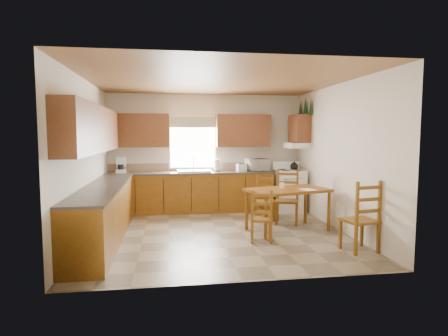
{
  "coord_description": "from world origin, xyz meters",
  "views": [
    {
      "loc": [
        -0.86,
        -6.52,
        1.78
      ],
      "look_at": [
        0.15,
        0.3,
        1.15
      ],
      "focal_mm": 30.0,
      "sensor_mm": 36.0,
      "label": 1
    }
  ],
  "objects": [
    {
      "name": "toaster",
      "position": [
        0.8,
        1.91,
        1.01
      ],
      "size": [
        0.24,
        0.18,
        0.17
      ],
      "primitive_type": "cube",
      "rotation": [
        0.0,
        0.0,
        0.25
      ],
      "color": "white",
      "rests_on": "counter_back"
    },
    {
      "name": "window_pane",
      "position": [
        -0.3,
        2.21,
        1.55
      ],
      "size": [
        1.05,
        0.01,
        1.1
      ],
      "primitive_type": "cube",
      "color": "white",
      "rests_on": "wall_back"
    },
    {
      "name": "counter_back",
      "position": [
        -0.38,
        1.95,
        0.9
      ],
      "size": [
        3.75,
        0.63,
        0.04
      ],
      "primitive_type": "cube",
      "color": "#433B36",
      "rests_on": "lower_cab_back"
    },
    {
      "name": "backsplash",
      "position": [
        -0.38,
        2.24,
        1.01
      ],
      "size": [
        3.75,
        0.01,
        0.18
      ],
      "primitive_type": "cube",
      "color": "#927359",
      "rests_on": "counter_back"
    },
    {
      "name": "stove",
      "position": [
        1.88,
        1.67,
        0.47
      ],
      "size": [
        0.69,
        0.7,
        0.94
      ],
      "primitive_type": "cube",
      "rotation": [
        0.0,
        0.0,
        -0.08
      ],
      "color": "white",
      "rests_on": "floor"
    },
    {
      "name": "coffeemaker",
      "position": [
        -1.91,
        1.97,
        1.1
      ],
      "size": [
        0.23,
        0.27,
        0.35
      ],
      "primitive_type": "cube",
      "rotation": [
        0.0,
        0.0,
        -0.11
      ],
      "color": "white",
      "rests_on": "counter_back"
    },
    {
      "name": "paper_towel",
      "position": [
        0.23,
        2.0,
        1.06
      ],
      "size": [
        0.15,
        0.15,
        0.27
      ],
      "primitive_type": "cylinder",
      "rotation": [
        0.0,
        0.0,
        0.38
      ],
      "color": "white",
      "rests_on": "counter_back"
    },
    {
      "name": "upper_cab_stove",
      "position": [
        2.08,
        1.65,
        1.9
      ],
      "size": [
        0.33,
        0.62,
        0.62
      ],
      "primitive_type": "cube",
      "color": "brown",
      "rests_on": "wall_right"
    },
    {
      "name": "microwave",
      "position": [
        1.18,
        1.95,
        1.06
      ],
      "size": [
        0.56,
        0.48,
        0.28
      ],
      "primitive_type": "imported",
      "rotation": [
        0.0,
        0.0,
        0.35
      ],
      "color": "white",
      "rests_on": "counter_back"
    },
    {
      "name": "chair_far_left",
      "position": [
        1.12,
        0.91,
        0.45
      ],
      "size": [
        0.44,
        0.42,
        0.91
      ],
      "primitive_type": "cube",
      "rotation": [
        0.0,
        0.0,
        -0.17
      ],
      "color": "brown",
      "rests_on": "floor"
    },
    {
      "name": "lower_cab_back",
      "position": [
        -0.38,
        1.95,
        0.44
      ],
      "size": [
        3.75,
        0.6,
        0.88
      ],
      "primitive_type": "cube",
      "color": "brown",
      "rests_on": "floor"
    },
    {
      "name": "chair_near_right",
      "position": [
        1.99,
        -1.31,
        0.54
      ],
      "size": [
        0.52,
        0.5,
        1.09
      ],
      "primitive_type": "cube",
      "rotation": [
        0.0,
        0.0,
        3.31
      ],
      "color": "brown",
      "rests_on": "floor"
    },
    {
      "name": "window_frame",
      "position": [
        -0.3,
        2.22,
        1.55
      ],
      "size": [
        1.13,
        0.02,
        1.18
      ],
      "primitive_type": "cube",
      "color": "white",
      "rests_on": "wall_back"
    },
    {
      "name": "wall_front",
      "position": [
        0.0,
        -2.25,
        1.35
      ],
      "size": [
        4.5,
        4.5,
        0.0
      ],
      "primitive_type": "plane",
      "color": "beige",
      "rests_on": "floor"
    },
    {
      "name": "window_valance",
      "position": [
        -0.3,
        2.19,
        2.05
      ],
      "size": [
        1.19,
        0.01,
        0.24
      ],
      "primitive_type": "cube",
      "color": "#465A36",
      "rests_on": "wall_back"
    },
    {
      "name": "wall_left",
      "position": [
        -2.25,
        0.0,
        1.35
      ],
      "size": [
        4.5,
        4.5,
        0.0
      ],
      "primitive_type": "plane",
      "color": "beige",
      "rests_on": "floor"
    },
    {
      "name": "wall_right",
      "position": [
        2.25,
        0.0,
        1.35
      ],
      "size": [
        4.5,
        4.5,
        0.0
      ],
      "primitive_type": "plane",
      "color": "beige",
      "rests_on": "floor"
    },
    {
      "name": "upper_cab_back_left",
      "position": [
        -1.55,
        2.08,
        1.85
      ],
      "size": [
        1.41,
        0.33,
        0.75
      ],
      "primitive_type": "cube",
      "color": "brown",
      "rests_on": "wall_back"
    },
    {
      "name": "wall_back",
      "position": [
        0.0,
        2.25,
        1.35
      ],
      "size": [
        4.5,
        4.5,
        0.0
      ],
      "primitive_type": "plane",
      "color": "beige",
      "rests_on": "floor"
    },
    {
      "name": "upper_cab_left",
      "position": [
        -2.08,
        -0.15,
        1.85
      ],
      "size": [
        0.33,
        3.6,
        0.75
      ],
      "primitive_type": "cube",
      "color": "brown",
      "rests_on": "wall_left"
    },
    {
      "name": "ceiling",
      "position": [
        0.0,
        0.0,
        2.7
      ],
      "size": [
        4.5,
        4.5,
        0.0
      ],
      "primitive_type": "plane",
      "color": "olive",
      "rests_on": "floor"
    },
    {
      "name": "chair_far_right",
      "position": [
        1.44,
        0.51,
        0.53
      ],
      "size": [
        0.57,
        0.56,
        1.06
      ],
      "primitive_type": "cube",
      "rotation": [
        0.0,
        0.0,
        -0.37
      ],
      "color": "brown",
      "rests_on": "floor"
    },
    {
      "name": "table_paper",
      "position": [
        1.61,
        -0.13,
        0.78
      ],
      "size": [
        0.3,
        0.35,
        0.0
      ],
      "primitive_type": "cube",
      "rotation": [
        0.0,
        0.0,
        0.3
      ],
      "color": "white",
      "rests_on": "dining_table"
    },
    {
      "name": "pine_decal_b",
      "position": [
        2.21,
        1.65,
        2.42
      ],
      "size": [
        0.22,
        0.22,
        0.36
      ],
      "primitive_type": "cone",
      "color": "#143C1D",
      "rests_on": "wall_right"
    },
    {
      "name": "counter_left",
      "position": [
        -1.95,
        -0.15,
        0.9
      ],
      "size": [
        0.63,
        3.6,
        0.04
      ],
      "primitive_type": "cube",
      "color": "#433B36",
      "rests_on": "lower_cab_left"
    },
    {
      "name": "table_card",
      "position": [
        1.19,
        0.06,
        0.83
      ],
      "size": [
        0.09,
        0.04,
        0.11
      ],
      "primitive_type": "cube",
      "rotation": [
        0.0,
        0.0,
        -0.23
      ],
      "color": "white",
      "rests_on": "dining_table"
    },
    {
      "name": "pine_decal_a",
      "position": [
        2.21,
        1.33,
        2.38
      ],
      "size": [
        0.22,
        0.22,
        0.36
      ],
      "primitive_type": "cone",
      "color": "#143C1D",
      "rests_on": "wall_right"
    },
    {
      "name": "sink_basin",
      "position": [
        -0.3,
        1.95,
        0.94
      ],
      "size": [
        0.75,
        0.45,
        0.04
      ],
      "primitive_type": "cube",
      "color": "silver",
      "rests_on": "counter_back"
    },
    {
      "name": "range_hood",
      "position": [
        2.03,
        1.65,
        1.52
      ],
      "size": [
        0.44,
        0.62,
        0.12
      ],
      "primitive_type": "cube",
      "color": "white",
      "rests_on": "wall_right"
    },
    {
      "name": "chair_near_left",
      "position": [
        0.64,
        -0.58,
        0.43
      ],
      "size": [
        0.42,
        0.41,
        0.86
      ],
      "primitive_type": "cube",
      "rotation": [
        0.0,
        0.0,
        2.95
      ],
      "color": "brown",
      "rests_on": "floor"
    },
    {
      "name": "dining_table",
      "position": [
        1.29,
        0.02,
        0.39
      ],
      "size": [
        1.62,
        1.19,
        0.78
      ],
      "primitive_type": "cube",
      "rotation": [
        0.0,
        0.0,
        0.27
      ],
      "color": "brown",
      "rests_on": "floor"
    },
    {
      "name": "pine_decal_c",
      "position": [
        2.21,
        1.97,
        2.38
      ],
      "size": [
        0.22,
        0.22,
        0.36
      ],
      "primitive_type": "cone",
      "color": "#143C1D",
      "rests_on": "wall_right"
    },
    {
      "name": "upper_cab_back_right",
      "position": [
        0.86,
        2.08,
        1.85
      ],
      "size": [
        1.25,
        0.33,
        0.75
      ],
      "primitive_type": "cube",
      "color": "brown",
      "rests_on": "wall_back"
    },
    {
      "name": "floor",
      "position": [
        0.0,
        0.0,
        0.0
      ],
      "size": [
        4.5,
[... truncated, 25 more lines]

